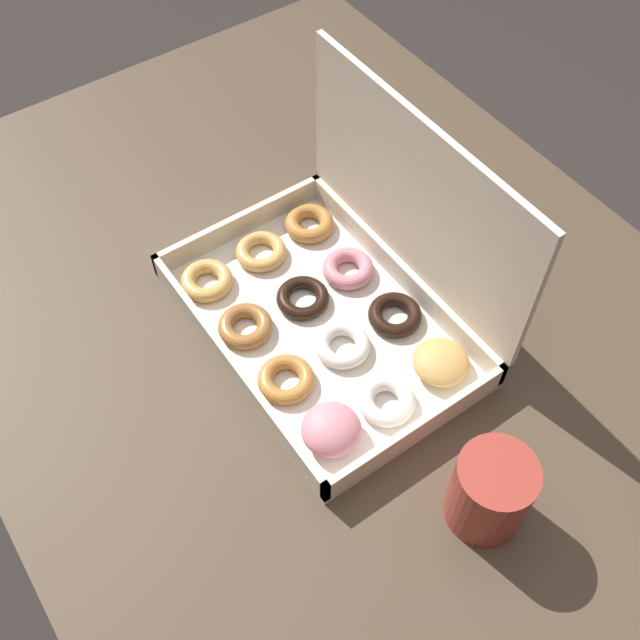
% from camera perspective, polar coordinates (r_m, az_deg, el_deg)
% --- Properties ---
extents(ground_plane, '(8.00, 8.00, 0.00)m').
position_cam_1_polar(ground_plane, '(1.54, 0.82, -16.32)').
color(ground_plane, '#2D2826').
extents(dining_table, '(1.20, 0.83, 0.73)m').
position_cam_1_polar(dining_table, '(0.97, 1.25, -3.97)').
color(dining_table, '#4C3D2D').
rests_on(dining_table, ground_plane).
extents(donut_box, '(0.37, 0.25, 0.25)m').
position_cam_1_polar(donut_box, '(0.86, 1.92, 1.82)').
color(donut_box, silver).
rests_on(donut_box, dining_table).
extents(coffee_mug, '(0.08, 0.08, 0.10)m').
position_cam_1_polar(coffee_mug, '(0.75, 12.86, -12.59)').
color(coffee_mug, '#A3382D').
rests_on(coffee_mug, dining_table).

